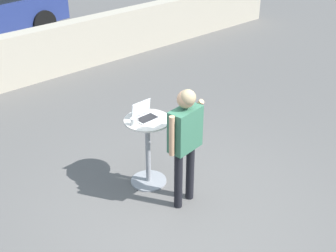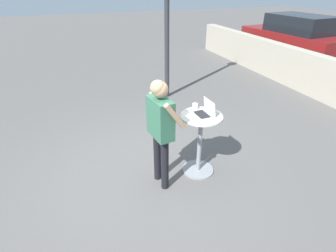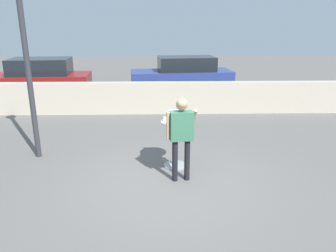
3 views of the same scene
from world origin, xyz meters
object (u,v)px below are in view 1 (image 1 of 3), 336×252
(coffee_mug, at_px, (134,122))
(standing_person, at_px, (185,133))
(laptop, at_px, (145,115))
(cafe_table, at_px, (148,147))

(coffee_mug, height_order, standing_person, standing_person)
(laptop, relative_size, standing_person, 0.19)
(cafe_table, relative_size, laptop, 3.20)
(cafe_table, height_order, laptop, laptop)
(coffee_mug, bearing_deg, cafe_table, 0.23)
(cafe_table, distance_m, coffee_mug, 0.53)
(cafe_table, relative_size, coffee_mug, 8.72)
(cafe_table, bearing_deg, laptop, 92.10)
(standing_person, bearing_deg, laptop, 95.90)
(cafe_table, bearing_deg, coffee_mug, -179.77)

